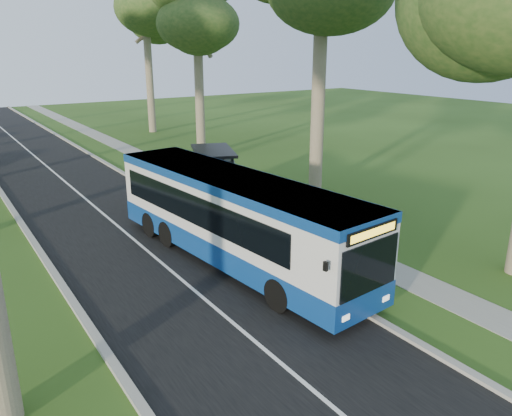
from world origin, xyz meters
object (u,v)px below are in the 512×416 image
Objects in this scene: bus_shelter at (221,168)px; litter_bin at (226,212)px; bus at (234,219)px; bus_stop_sign at (360,255)px.

bus_shelter is 2.61m from litter_bin.
bus is at bearing -94.82° from bus_shelter.
bus reaches higher than bus_shelter.
bus_stop_sign is at bearing -75.91° from bus_shelter.
bus is 6.41m from bus_shelter.
litter_bin is (1.89, 3.83, -1.15)m from bus.
bus is at bearing 90.32° from bus_stop_sign.
bus_shelter reaches higher than bus_stop_sign.
bus reaches higher than bus_stop_sign.
bus is 4.82× the size of bus_stop_sign.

